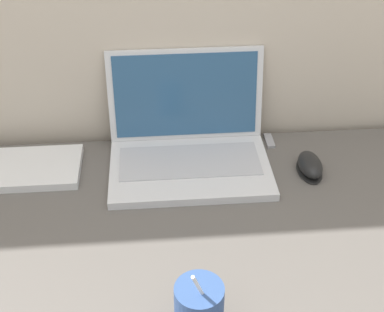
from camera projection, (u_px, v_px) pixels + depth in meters
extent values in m
cube|color=silver|center=(190.00, 169.00, 1.29)|extent=(0.39, 0.25, 0.02)
cube|color=#B7B7BC|center=(190.00, 161.00, 1.30)|extent=(0.34, 0.13, 0.00)
cube|color=silver|center=(186.00, 95.00, 1.34)|extent=(0.39, 0.06, 0.23)
cube|color=#2D567F|center=(186.00, 95.00, 1.33)|extent=(0.36, 0.04, 0.21)
cylinder|color=#33518C|center=(198.00, 311.00, 0.90)|extent=(0.08, 0.08, 0.11)
cylinder|color=black|center=(199.00, 290.00, 0.87)|extent=(0.07, 0.07, 0.01)
cylinder|color=white|center=(203.00, 295.00, 0.87)|extent=(0.04, 0.04, 0.13)
ellipsoid|color=black|center=(309.00, 171.00, 1.30)|extent=(0.06, 0.11, 0.01)
ellipsoid|color=black|center=(310.00, 165.00, 1.29)|extent=(0.06, 0.10, 0.04)
cube|color=#99999E|center=(269.00, 141.00, 1.40)|extent=(0.02, 0.06, 0.01)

